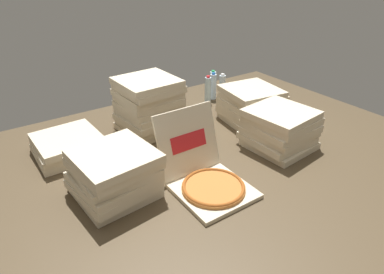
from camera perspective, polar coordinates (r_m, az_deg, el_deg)
The scene contains 11 objects.
ground_plane at distance 2.20m, azimuth 2.64°, elevation -4.09°, with size 3.20×2.40×0.02m, color #4C3D28.
open_pizza_box at distance 1.91m, azimuth 2.42°, elevation -6.52°, with size 0.39×0.52×0.40m.
pizza_stack_right_near at distance 2.35m, azimuth 14.71°, elevation 1.36°, with size 0.44×0.44×0.27m.
pizza_stack_center_near at distance 2.49m, azimuth -7.38°, elevation 5.38°, with size 0.45×0.45×0.41m.
pizza_stack_center_far at distance 2.69m, azimuth 10.03°, elevation 5.40°, with size 0.45×0.46×0.27m.
pizza_stack_right_far at distance 2.36m, azimuth -20.45°, elevation -1.33°, with size 0.41×0.42×0.14m.
pizza_stack_left_near at distance 1.86m, azimuth -13.13°, elevation -6.09°, with size 0.46×0.45×0.27m.
water_bottle_0 at distance 3.09m, azimuth 3.63°, elevation 8.57°, with size 0.06×0.06×0.25m.
water_bottle_1 at distance 3.07m, azimuth 5.15°, elevation 8.36°, with size 0.06×0.06×0.25m.
water_bottle_2 at distance 3.01m, azimuth 2.72°, elevation 8.01°, with size 0.06×0.06×0.25m.
water_bottle_3 at distance 3.16m, azimuth 3.55°, elevation 9.00°, with size 0.06×0.06×0.25m.
Camera 1 is at (-1.13, -1.47, 1.17)m, focal length 31.35 mm.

